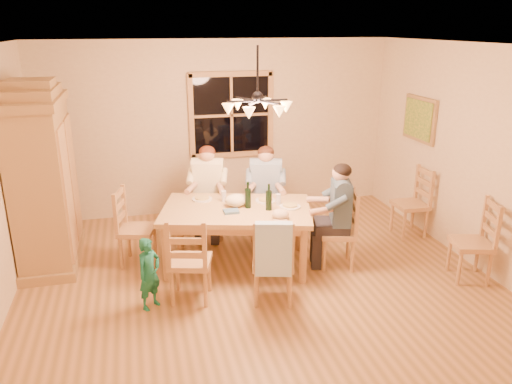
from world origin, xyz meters
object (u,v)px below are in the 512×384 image
object	(u,v)px
adult_plaid_man	(266,181)
wine_bottle_a	(248,195)
chair_end_right	(337,243)
dining_table	(237,216)
adult_slate_man	(339,203)
chair_spare_front	(469,255)
armoire	(44,182)
adult_woman	(208,181)
chair_far_left	(209,217)
child	(149,273)
chair_near_left	(191,274)
chair_near_right	(273,275)
chair_spare_back	(409,215)
chandelier	(258,106)
chair_far_right	(265,217)
wine_bottle_b	(269,197)
chair_end_left	(138,241)

from	to	relation	value
adult_plaid_man	wine_bottle_a	distance (m)	0.86
chair_end_right	dining_table	bearing A→B (deg)	90.00
adult_slate_man	chair_spare_front	world-z (taller)	adult_slate_man
armoire	adult_woman	distance (m)	2.09
chair_far_left	child	size ratio (longest dim) A/B	1.24
adult_woman	wine_bottle_a	distance (m)	1.03
adult_plaid_man	adult_slate_man	xyz separation A→B (m)	(0.64, -1.06, 0.00)
chair_near_left	adult_plaid_man	world-z (taller)	adult_plaid_man
chair_near_right	chair_spare_back	distance (m)	2.71
chandelier	chair_spare_back	size ratio (longest dim) A/B	0.78
chair_far_right	wine_bottle_a	world-z (taller)	wine_bottle_a
wine_bottle_b	chair_spare_back	world-z (taller)	wine_bottle_b
chair_end_left	chair_far_left	bearing A→B (deg)	136.74
adult_woman	adult_slate_man	xyz separation A→B (m)	(1.41, -1.28, 0.00)
chandelier	dining_table	world-z (taller)	chandelier
wine_bottle_b	chair_spare_back	distance (m)	2.37
chair_far_left	chair_near_right	bearing A→B (deg)	117.90
chair_near_left	chair_end_right	bearing A→B (deg)	26.57
chair_near_right	chair_spare_front	bearing A→B (deg)	13.37
chair_end_left	chair_spare_back	bearing A→B (deg)	105.51
chair_far_right	wine_bottle_b	bearing A→B (deg)	92.89
adult_plaid_man	chair_spare_back	xyz separation A→B (m)	(2.03, -0.40, -0.54)
chair_near_left	chair_spare_front	distance (m)	3.28
chair_far_left	chair_end_left	xyz separation A→B (m)	(-1.00, -0.61, 0.00)
dining_table	wine_bottle_a	xyz separation A→B (m)	(0.14, -0.02, 0.27)
dining_table	wine_bottle_a	world-z (taller)	wine_bottle_a
armoire	adult_slate_man	world-z (taller)	armoire
chair_far_left	child	distance (m)	1.94
chair_near_left	child	world-z (taller)	chair_near_left
chair_end_left	wine_bottle_a	size ratio (longest dim) A/B	3.00
child	chair_spare_back	xyz separation A→B (m)	(3.71, 1.10, -0.10)
adult_woman	chair_end_left	bearing A→B (deg)	46.74
chair_end_left	chair_end_right	bearing A→B (deg)	90.00
chair_near_right	adult_plaid_man	bearing A→B (deg)	93.37
dining_table	chair_spare_back	distance (m)	2.65
chandelier	adult_woman	xyz separation A→B (m)	(-0.36, 1.40, -1.24)
adult_plaid_man	armoire	bearing A→B (deg)	16.62
adult_slate_man	chair_spare_front	bearing A→B (deg)	-101.07
armoire	chair_far_left	distance (m)	2.21
chair_near_left	chair_spare_front	size ratio (longest dim) A/B	1.00
chair_near_left	adult_plaid_man	xyz separation A→B (m)	(1.23, 1.43, 0.54)
chair_end_right	chair_spare_back	distance (m)	1.54
chair_near_right	adult_slate_man	bearing A→B (deg)	46.74
armoire	adult_slate_man	distance (m)	3.63
adult_slate_man	wine_bottle_b	bearing A→B (deg)	93.53
chair_end_left	chair_spare_front	xyz separation A→B (m)	(3.81, -1.37, 0.00)
wine_bottle_b	dining_table	bearing A→B (deg)	156.81
chair_far_right	child	world-z (taller)	chair_far_right
wine_bottle_a	wine_bottle_b	size ratio (longest dim) A/B	1.00
chair_end_left	adult_plaid_man	size ratio (longest dim) A/B	1.13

